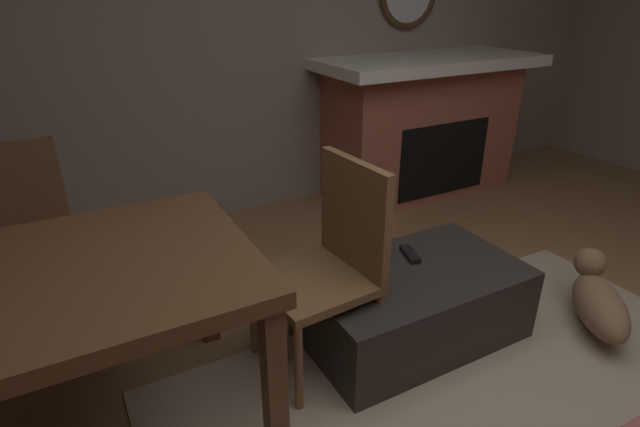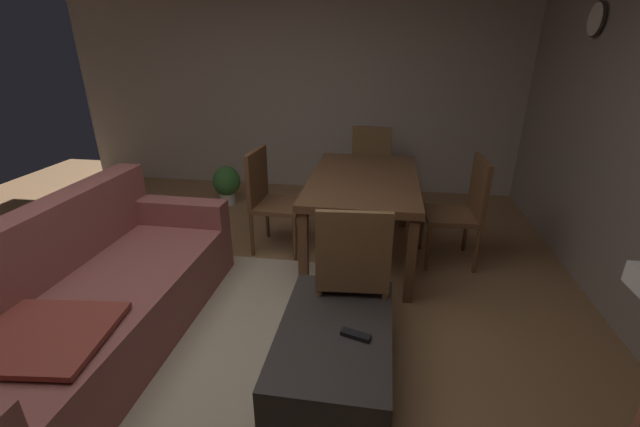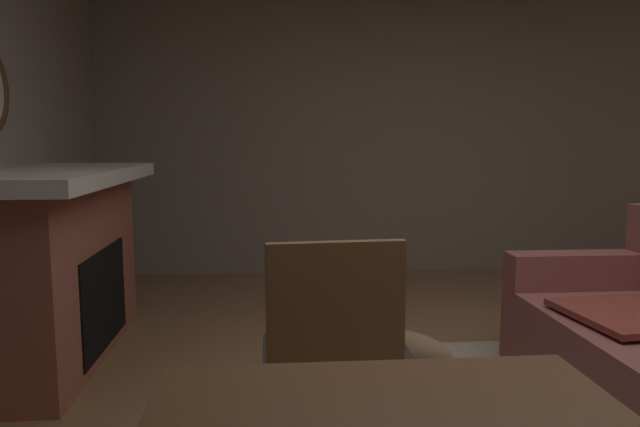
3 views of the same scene
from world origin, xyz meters
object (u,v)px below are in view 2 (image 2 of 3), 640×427
ottoman_coffee_table (335,354)px  dining_chair_east (370,165)px  dining_chair_north (269,195)px  wall_clock (597,19)px  dining_table (364,186)px  dining_chair_west (353,266)px  tv_remote (356,335)px  dining_chair_south (463,206)px  potted_plant (227,183)px  couch (84,306)px

ottoman_coffee_table → dining_chair_east: bearing=-1.2°
ottoman_coffee_table → dining_chair_north: size_ratio=1.09×
wall_clock → dining_table: bearing=105.1°
dining_chair_north → dining_chair_west: size_ratio=1.00×
tv_remote → dining_chair_east: size_ratio=0.17×
dining_chair_west → wall_clock: size_ratio=3.49×
dining_chair_east → dining_chair_west: same height
dining_chair_east → dining_chair_north: size_ratio=1.00×
ottoman_coffee_table → dining_chair_east: size_ratio=1.09×
ottoman_coffee_table → dining_chair_east: dining_chair_east is taller
dining_chair_west → wall_clock: (1.62, -1.73, 1.44)m
dining_table → dining_chair_south: 0.86m
ottoman_coffee_table → potted_plant: potted_plant is taller
tv_remote → dining_chair_east: (2.76, 0.06, 0.15)m
couch → dining_table: couch is taller
dining_chair_west → dining_table: bearing=0.4°
dining_chair_west → potted_plant: size_ratio=2.02×
tv_remote → dining_table: size_ratio=0.11×
dining_table → wall_clock: 2.22m
dining_chair_north → dining_chair_west: bearing=-143.5°
couch → dining_chair_west: (0.37, -1.61, 0.21)m
wall_clock → dining_chair_north: bearing=100.1°
dining_chair_south → wall_clock: 1.76m
ottoman_coffee_table → potted_plant: size_ratio=2.21×
couch → tv_remote: bearing=-93.3°
tv_remote → wall_clock: size_ratio=0.60×
dining_chair_south → dining_chair_east: bearing=36.4°
couch → wall_clock: 4.22m
dining_chair_east → dining_chair_west: size_ratio=1.00×
couch → ottoman_coffee_table: size_ratio=2.20×
dining_table → dining_chair_east: bearing=-0.3°
dining_table → dining_chair_east: (1.15, -0.01, -0.13)m
dining_table → dining_chair_west: dining_chair_west is taller
dining_chair_north → potted_plant: dining_chair_north is taller
tv_remote → dining_chair_north: (1.62, 0.91, 0.15)m
dining_table → dining_chair_north: (0.01, 0.85, -0.13)m
dining_chair_north → dining_chair_east: bearing=-36.8°
couch → potted_plant: couch is taller
dining_chair_north → wall_clock: 2.99m
tv_remote → dining_table: (1.62, 0.07, 0.28)m
dining_chair_south → dining_chair_north: (0.00, 1.69, 0.00)m
dining_chair_east → dining_chair_north: 1.42m
ottoman_coffee_table → potted_plant: 3.04m
dining_chair_east → dining_table: bearing=179.7°
ottoman_coffee_table → dining_chair_south: (1.56, -0.90, 0.34)m
dining_chair_south → dining_chair_north: same height
dining_chair_south → dining_chair_west: same height
dining_chair_east → potted_plant: (-0.12, 1.67, -0.27)m
potted_plant → dining_table: bearing=-121.6°
dining_chair_west → potted_plant: (2.17, 1.67, -0.27)m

